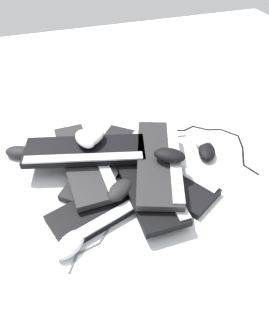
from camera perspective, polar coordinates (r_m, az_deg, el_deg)
name	(u,v)px	position (r m, az deg, el deg)	size (l,w,h in m)	color
ground_plane	(145,169)	(1.14, 2.01, -0.26)	(3.20, 3.20, 0.00)	silver
keyboard_0	(159,173)	(1.11, 4.70, -0.93)	(0.35, 0.46, 0.03)	black
keyboard_1	(106,163)	(1.15, -5.40, 0.98)	(0.40, 0.43, 0.03)	black
keyboard_2	(115,202)	(1.01, -3.81, -6.41)	(0.46, 0.28, 0.03)	black
keyboard_3	(85,161)	(1.12, -9.37, 1.39)	(0.16, 0.44, 0.03)	#232326
keyboard_4	(146,179)	(1.04, 2.12, -2.19)	(0.15, 0.44, 0.03)	black
keyboard_5	(85,151)	(1.12, -9.46, 3.22)	(0.46, 0.26, 0.03)	black
keyboard_6	(159,160)	(1.07, 4.77, 1.45)	(0.29, 0.46, 0.03)	#232326
mouse_0	(120,190)	(1.00, -2.87, -4.22)	(0.11, 0.07, 0.04)	black
mouse_1	(19,152)	(1.26, -21.15, 2.84)	(0.11, 0.07, 0.04)	black
mouse_2	(93,137)	(1.12, -7.87, 5.89)	(0.11, 0.07, 0.04)	silver
mouse_3	(170,155)	(1.04, 6.70, 2.43)	(0.11, 0.07, 0.04)	black
mouse_4	(85,139)	(1.11, -9.36, 5.52)	(0.11, 0.07, 0.04)	silver
mouse_5	(70,244)	(0.92, -12.15, -14.06)	(0.11, 0.07, 0.04)	silver
mouse_6	(203,141)	(1.27, 12.86, 5.11)	(0.11, 0.07, 0.04)	#B7B7BC
mouse_7	(207,151)	(1.22, 13.56, 3.15)	(0.11, 0.07, 0.04)	black
cable_0	(211,137)	(1.32, 14.33, 5.66)	(0.33, 0.45, 0.01)	black
cable_1	(132,183)	(1.08, -0.44, -2.80)	(0.59, 0.49, 0.01)	#59595B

